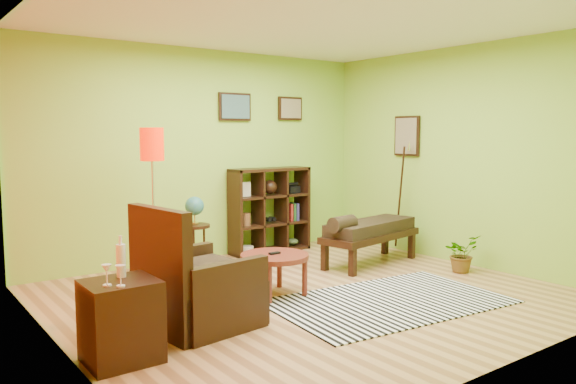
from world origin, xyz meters
TOP-DOWN VIEW (x-y plane):
  - ground at (0.00, 0.00)m, footprint 5.00×5.00m
  - room_shell at (-0.09, 0.01)m, footprint 5.04×4.54m
  - zebra_rug at (0.48, -0.66)m, footprint 2.47×1.66m
  - coffee_table at (-0.30, 0.21)m, footprint 0.71×0.71m
  - armchair at (-1.41, -0.14)m, footprint 0.99×0.99m
  - side_cabinet at (-2.20, -0.50)m, footprint 0.52×0.47m
  - floor_lamp at (-1.17, 1.28)m, footprint 0.26×0.26m
  - globe_table at (-0.43, 1.75)m, footprint 0.37×0.37m
  - cube_shelf at (0.91, 2.03)m, footprint 1.20×0.35m
  - bench at (1.46, 0.62)m, footprint 1.56×0.78m
  - potted_plant at (2.10, -0.33)m, footprint 0.41×0.46m

SIDE VIEW (x-z plane):
  - ground at x=0.00m, z-range 0.00..0.00m
  - zebra_rug at x=0.48m, z-range 0.00..0.01m
  - potted_plant at x=2.10m, z-range 0.00..0.36m
  - side_cabinet at x=-2.20m, z-range -0.15..0.77m
  - armchair at x=-1.41m, z-range -0.21..0.87m
  - coffee_table at x=-0.30m, z-range 0.15..0.61m
  - bench at x=1.46m, z-range 0.10..0.79m
  - cube_shelf at x=0.91m, z-range 0.00..1.20m
  - globe_table at x=-0.43m, z-range 0.23..1.14m
  - floor_lamp at x=-1.17m, z-range 0.54..2.29m
  - room_shell at x=-0.09m, z-range 0.39..3.21m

